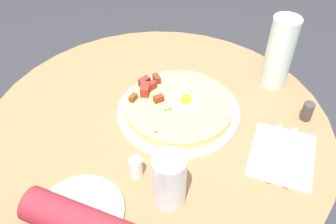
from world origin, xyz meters
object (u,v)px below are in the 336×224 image
at_px(breakfast_pizza, 178,105).
at_px(fork, 291,156).
at_px(bread_plate, 81,212).
at_px(water_bottle, 280,53).
at_px(salt_shaker, 136,167).
at_px(pepper_shaker, 307,111).
at_px(pizza_plate, 179,111).
at_px(knife, 275,152).
at_px(water_glass, 169,180).
at_px(dining_table, 158,166).

distance_m(breakfast_pizza, fork, 0.30).
bearing_deg(bread_plate, water_bottle, 61.66).
relative_size(salt_shaker, pepper_shaker, 1.04).
relative_size(pizza_plate, knife, 1.74).
xyz_separation_m(knife, water_bottle, (-0.04, 0.26, 0.09)).
relative_size(breakfast_pizza, knife, 1.53).
height_order(bread_plate, fork, bread_plate).
distance_m(breakfast_pizza, pepper_shaker, 0.32).
relative_size(pizza_plate, pepper_shaker, 6.34).
height_order(pizza_plate, fork, pizza_plate).
distance_m(bread_plate, pepper_shaker, 0.59).
height_order(pizza_plate, knife, pizza_plate).
xyz_separation_m(pizza_plate, pepper_shaker, (0.31, 0.09, 0.02)).
relative_size(pizza_plate, fork, 1.74).
xyz_separation_m(bread_plate, pepper_shaker, (0.40, 0.44, 0.02)).
distance_m(pizza_plate, water_glass, 0.26).
height_order(dining_table, breakfast_pizza, breakfast_pizza).
xyz_separation_m(breakfast_pizza, salt_shaker, (-0.02, -0.22, 0.00)).
relative_size(bread_plate, pepper_shaker, 3.54).
distance_m(fork, water_glass, 0.30).
height_order(water_glass, water_bottle, water_bottle).
height_order(breakfast_pizza, water_glass, water_glass).
distance_m(dining_table, bread_plate, 0.35).
relative_size(fork, knife, 1.00).
relative_size(knife, water_bottle, 0.89).
bearing_deg(pizza_plate, dining_table, -126.03).
bearing_deg(fork, breakfast_pizza, 79.01).
xyz_separation_m(breakfast_pizza, bread_plate, (-0.09, -0.34, -0.02)).
relative_size(breakfast_pizza, salt_shaker, 5.38).
bearing_deg(bread_plate, pizza_plate, 75.58).
bearing_deg(knife, dining_table, 89.49).
bearing_deg(dining_table, breakfast_pizza, 56.25).
bearing_deg(pepper_shaker, salt_shaker, -137.03).
height_order(breakfast_pizza, bread_plate, breakfast_pizza).
bearing_deg(water_bottle, dining_table, -133.53).
height_order(pizza_plate, bread_plate, pizza_plate).
xyz_separation_m(water_glass, pepper_shaker, (0.24, 0.34, -0.04)).
bearing_deg(pizza_plate, fork, -10.71).
bearing_deg(knife, pizza_plate, 77.58).
xyz_separation_m(breakfast_pizza, water_bottle, (0.21, 0.21, 0.08)).
distance_m(pizza_plate, bread_plate, 0.35).
height_order(pizza_plate, water_bottle, water_bottle).
xyz_separation_m(bread_plate, salt_shaker, (0.07, 0.13, 0.02)).
distance_m(bread_plate, water_bottle, 0.63).
relative_size(dining_table, bread_plate, 4.99).
bearing_deg(knife, water_glass, 135.69).
relative_size(fork, water_bottle, 0.89).
bearing_deg(fork, dining_table, 89.54).
height_order(breakfast_pizza, pepper_shaker, breakfast_pizza).
bearing_deg(water_bottle, pizza_plate, -135.19).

